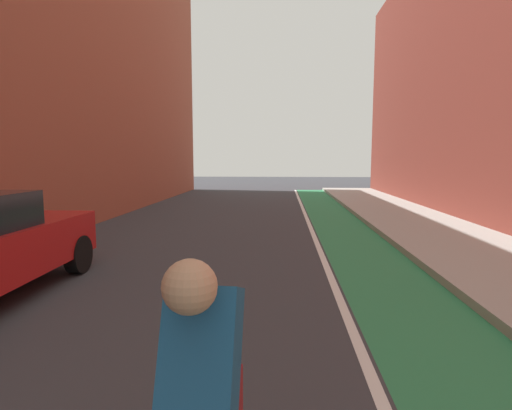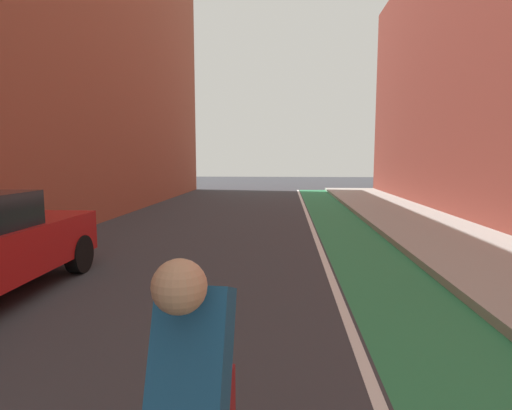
% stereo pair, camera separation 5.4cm
% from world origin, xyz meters
% --- Properties ---
extents(ground_plane, '(73.32, 73.32, 0.00)m').
position_xyz_m(ground_plane, '(0.00, 12.66, 0.00)').
color(ground_plane, '#38383D').
extents(bike_lane_paint, '(1.60, 33.33, 0.00)m').
position_xyz_m(bike_lane_paint, '(3.14, 14.66, 0.00)').
color(bike_lane_paint, '#2D8451').
rests_on(bike_lane_paint, ground).
extents(lane_divider_stripe, '(0.12, 33.33, 0.00)m').
position_xyz_m(lane_divider_stripe, '(2.24, 14.66, 0.00)').
color(lane_divider_stripe, white).
rests_on(lane_divider_stripe, ground).
extents(sidewalk_right, '(2.96, 33.33, 0.14)m').
position_xyz_m(sidewalk_right, '(5.42, 14.66, 0.07)').
color(sidewalk_right, '#A8A59E').
rests_on(sidewalk_right, ground).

